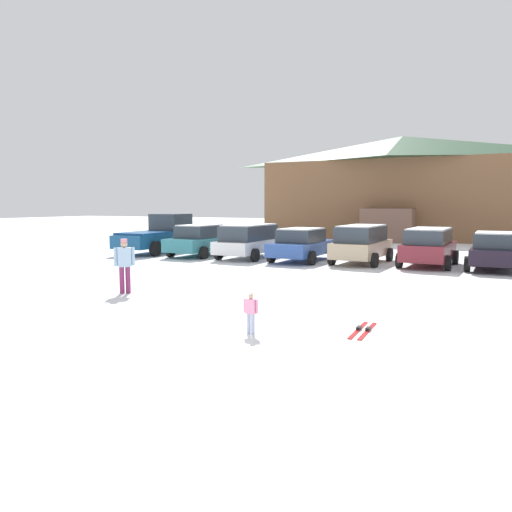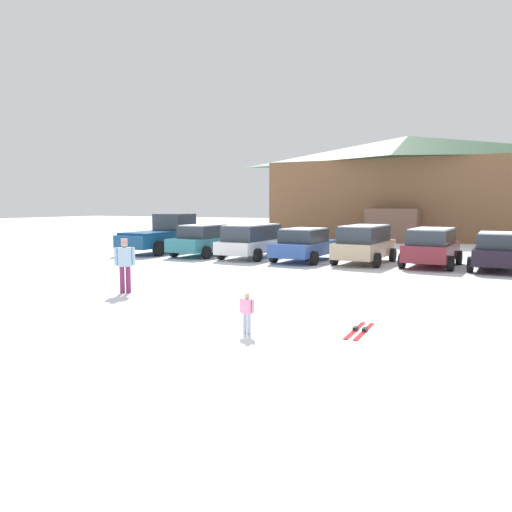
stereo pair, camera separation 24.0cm
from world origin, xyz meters
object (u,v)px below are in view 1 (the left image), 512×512
(pair_of_skis, at_px, (363,330))
(pickup_truck, at_px, (162,235))
(parked_teal_hatchback, at_px, (202,240))
(parked_blue_hatchback, at_px, (302,244))
(parked_white_suv, at_px, (250,240))
(parked_beige_suv, at_px, (362,243))
(parked_black_sedan, at_px, (494,251))
(ski_lodge, at_px, (401,187))
(skier_adult_in_blue_parka, at_px, (125,263))
(skier_child_in_pink_snowsuit, at_px, (251,310))
(parked_maroon_van, at_px, (429,246))

(pair_of_skis, bearing_deg, pickup_truck, 139.50)
(parked_teal_hatchback, bearing_deg, parked_blue_hatchback, -0.27)
(parked_teal_hatchback, xyz_separation_m, parked_white_suv, (2.81, 0.06, 0.08))
(parked_beige_suv, distance_m, parked_black_sedan, 5.52)
(ski_lodge, distance_m, pair_of_skis, 31.19)
(skier_adult_in_blue_parka, bearing_deg, pair_of_skis, -9.61)
(parked_teal_hatchback, relative_size, pickup_truck, 0.79)
(parked_blue_hatchback, bearing_deg, parked_black_sedan, 3.37)
(parked_white_suv, distance_m, pickup_truck, 5.91)
(parked_black_sedan, xyz_separation_m, pickup_truck, (-17.01, 0.19, 0.20))
(parked_black_sedan, relative_size, skier_child_in_pink_snowsuit, 4.54)
(parked_blue_hatchback, xyz_separation_m, parked_beige_suv, (2.75, 0.40, 0.13))
(parked_beige_suv, bearing_deg, parked_blue_hatchback, -171.83)
(parked_white_suv, bearing_deg, parked_teal_hatchback, -178.82)
(parked_beige_suv, distance_m, skier_child_in_pink_snowsuit, 13.56)
(parked_teal_hatchback, distance_m, parked_maroon_van, 11.35)
(parked_teal_hatchback, relative_size, parked_beige_suv, 1.08)
(pickup_truck, relative_size, pair_of_skis, 3.75)
(parked_white_suv, height_order, pair_of_skis, parked_white_suv)
(parked_maroon_van, height_order, pickup_truck, pickup_truck)
(parked_white_suv, distance_m, parked_maroon_van, 8.54)
(parked_beige_suv, bearing_deg, skier_adult_in_blue_parka, -112.38)
(parked_teal_hatchback, relative_size, pair_of_skis, 2.95)
(parked_white_suv, bearing_deg, parked_blue_hatchback, -1.68)
(parked_teal_hatchback, xyz_separation_m, skier_child_in_pink_snowsuit, (9.52, -13.14, -0.33))
(skier_adult_in_blue_parka, bearing_deg, skier_child_in_pink_snowsuit, -24.89)
(ski_lodge, relative_size, parked_white_suv, 4.53)
(skier_adult_in_blue_parka, bearing_deg, parked_black_sedan, 47.73)
(parked_blue_hatchback, distance_m, skier_child_in_pink_snowsuit, 13.67)
(parked_white_suv, distance_m, skier_child_in_pink_snowsuit, 14.82)
(parked_blue_hatchback, xyz_separation_m, pair_of_skis, (5.89, -11.82, -0.78))
(parked_beige_suv, bearing_deg, ski_lodge, 94.83)
(parked_beige_suv, xyz_separation_m, pair_of_skis, (3.14, -12.21, -0.92))
(skier_child_in_pink_snowsuit, bearing_deg, pair_of_skis, 32.54)
(parked_beige_suv, xyz_separation_m, pickup_truck, (-11.49, 0.29, 0.06))
(parked_blue_hatchback, xyz_separation_m, parked_maroon_van, (5.66, 0.56, 0.10))
(pickup_truck, bearing_deg, parked_blue_hatchback, -4.45)
(parked_white_suv, relative_size, pair_of_skis, 2.91)
(parked_blue_hatchback, bearing_deg, skier_adult_in_blue_parka, -99.42)
(parked_maroon_van, relative_size, pair_of_skis, 2.58)
(parked_maroon_van, distance_m, parked_black_sedan, 2.61)
(parked_blue_hatchback, bearing_deg, skier_child_in_pink_snowsuit, -73.65)
(skier_child_in_pink_snowsuit, bearing_deg, parked_teal_hatchback, 125.92)
(parked_teal_hatchback, height_order, skier_adult_in_blue_parka, skier_adult_in_blue_parka)
(parked_black_sedan, bearing_deg, parked_white_suv, -177.93)
(parked_white_suv, xyz_separation_m, parked_blue_hatchback, (2.87, -0.08, -0.11))
(ski_lodge, relative_size, skier_adult_in_blue_parka, 12.52)
(skier_adult_in_blue_parka, bearing_deg, parked_white_suv, 96.04)
(parked_beige_suv, relative_size, skier_adult_in_blue_parka, 2.60)
(pickup_truck, bearing_deg, skier_child_in_pink_snowsuit, -47.62)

